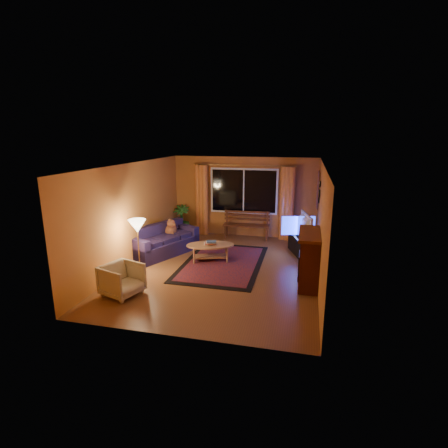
% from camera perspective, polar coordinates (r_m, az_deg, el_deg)
% --- Properties ---
extents(floor, '(4.50, 6.00, 0.02)m').
position_cam_1_polar(floor, '(8.53, -0.47, -7.41)').
color(floor, brown).
rests_on(floor, ground).
extents(ceiling, '(4.50, 6.00, 0.02)m').
position_cam_1_polar(ceiling, '(7.94, -0.51, 9.72)').
color(ceiling, white).
rests_on(ceiling, ground).
extents(wall_back, '(4.50, 0.02, 2.50)m').
position_cam_1_polar(wall_back, '(11.03, 3.27, 4.41)').
color(wall_back, '#C57835').
rests_on(wall_back, ground).
extents(wall_left, '(0.02, 6.00, 2.50)m').
position_cam_1_polar(wall_left, '(8.95, -14.69, 1.61)').
color(wall_left, '#C57835').
rests_on(wall_left, ground).
extents(wall_right, '(0.02, 6.00, 2.50)m').
position_cam_1_polar(wall_right, '(7.93, 15.58, -0.06)').
color(wall_right, '#C57835').
rests_on(wall_right, ground).
extents(window, '(2.00, 0.02, 1.30)m').
position_cam_1_polar(window, '(10.93, 3.23, 5.39)').
color(window, black).
rests_on(window, wall_back).
extents(curtain_rod, '(3.20, 0.03, 0.03)m').
position_cam_1_polar(curtain_rod, '(10.79, 3.25, 9.55)').
color(curtain_rod, '#BF8C3F').
rests_on(curtain_rod, wall_back).
extents(curtain_left, '(0.36, 0.36, 2.24)m').
position_cam_1_polar(curtain_left, '(11.24, -3.66, 3.92)').
color(curtain_left, orange).
rests_on(curtain_left, ground).
extents(curtain_right, '(0.36, 0.36, 2.24)m').
position_cam_1_polar(curtain_right, '(10.77, 10.23, 3.26)').
color(curtain_right, orange).
rests_on(curtain_right, ground).
extents(bench, '(1.44, 0.48, 0.43)m').
position_cam_1_polar(bench, '(10.91, 3.63, -1.30)').
color(bench, '#48210E').
rests_on(bench, ground).
extents(potted_plant, '(0.58, 0.58, 0.96)m').
position_cam_1_polar(potted_plant, '(11.41, -6.99, 0.71)').
color(potted_plant, '#235B1E').
rests_on(potted_plant, ground).
extents(sofa, '(1.58, 2.12, 0.79)m').
position_cam_1_polar(sofa, '(9.57, -9.85, -2.60)').
color(sofa, '#211741').
rests_on(sofa, ground).
extents(dog, '(0.40, 0.48, 0.46)m').
position_cam_1_polar(dog, '(9.88, -8.65, -0.64)').
color(dog, brown).
rests_on(dog, sofa).
extents(armchair, '(0.84, 0.86, 0.72)m').
position_cam_1_polar(armchair, '(7.38, -16.34, -8.50)').
color(armchair, beige).
rests_on(armchair, ground).
extents(floor_lamp, '(0.28, 0.28, 1.28)m').
position_cam_1_polar(floor_lamp, '(8.28, -13.77, -3.74)').
color(floor_lamp, '#BF8C3F').
rests_on(floor_lamp, ground).
extents(rug, '(1.93, 3.05, 0.02)m').
position_cam_1_polar(rug, '(8.88, -0.19, -6.35)').
color(rug, maroon).
rests_on(rug, ground).
extents(coffee_table, '(1.53, 1.53, 0.44)m').
position_cam_1_polar(coffee_table, '(8.99, -2.25, -4.68)').
color(coffee_table, '#B07D56').
rests_on(coffee_table, ground).
extents(tv_console, '(0.74, 1.20, 0.48)m').
position_cam_1_polar(tv_console, '(9.69, 12.45, -3.48)').
color(tv_console, black).
rests_on(tv_console, ground).
extents(television, '(0.41, 1.12, 0.64)m').
position_cam_1_polar(television, '(9.54, 12.63, -0.29)').
color(television, black).
rests_on(television, tv_console).
extents(fireplace, '(0.40, 1.20, 1.10)m').
position_cam_1_polar(fireplace, '(7.74, 13.76, -5.72)').
color(fireplace, maroon).
rests_on(fireplace, ground).
extents(mirror_cluster, '(0.06, 0.60, 0.56)m').
position_cam_1_polar(mirror_cluster, '(9.09, 15.25, 5.31)').
color(mirror_cluster, black).
rests_on(mirror_cluster, wall_right).
extents(painting, '(0.04, 0.76, 0.96)m').
position_cam_1_polar(painting, '(10.25, 15.10, 5.45)').
color(painting, '#DF571A').
rests_on(painting, wall_right).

